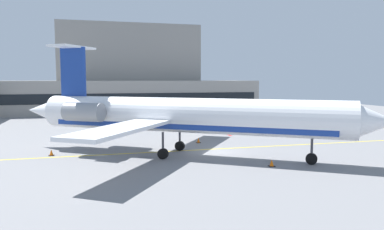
% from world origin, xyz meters
% --- Properties ---
extents(ground, '(120.00, 120.00, 0.11)m').
position_xyz_m(ground, '(0.00, 0.00, -0.05)').
color(ground, slate).
extents(terminal_building, '(56.63, 15.16, 18.25)m').
position_xyz_m(terminal_building, '(-4.09, 48.20, 6.87)').
color(terminal_building, gray).
rests_on(terminal_building, ground).
extents(regional_jet, '(29.32, 23.21, 9.87)m').
position_xyz_m(regional_jet, '(-3.59, -0.58, 3.55)').
color(regional_jet, white).
rests_on(regional_jet, ground).
extents(baggage_tug, '(4.21, 3.48, 1.85)m').
position_xyz_m(baggage_tug, '(-1.42, 22.04, 0.86)').
color(baggage_tug, '#1E4CB2').
rests_on(baggage_tug, ground).
extents(pushback_tractor, '(4.07, 3.36, 1.97)m').
position_xyz_m(pushback_tractor, '(-14.17, 26.84, 0.91)').
color(pushback_tractor, silver).
rests_on(pushback_tractor, ground).
extents(safety_cone_alpha, '(0.47, 0.47, 0.55)m').
position_xyz_m(safety_cone_alpha, '(-14.55, 2.25, 0.25)').
color(safety_cone_alpha, orange).
rests_on(safety_cone_alpha, ground).
extents(safety_cone_bravo, '(0.47, 0.47, 0.55)m').
position_xyz_m(safety_cone_bravo, '(2.24, -6.66, 0.25)').
color(safety_cone_bravo, orange).
rests_on(safety_cone_bravo, ground).
extents(safety_cone_charlie, '(0.47, 0.47, 0.55)m').
position_xyz_m(safety_cone_charlie, '(-10.45, 8.25, 0.25)').
color(safety_cone_charlie, orange).
rests_on(safety_cone_charlie, ground).
extents(safety_cone_delta, '(0.47, 0.47, 0.55)m').
position_xyz_m(safety_cone_delta, '(-0.15, 5.31, 0.25)').
color(safety_cone_delta, orange).
rests_on(safety_cone_delta, ground).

